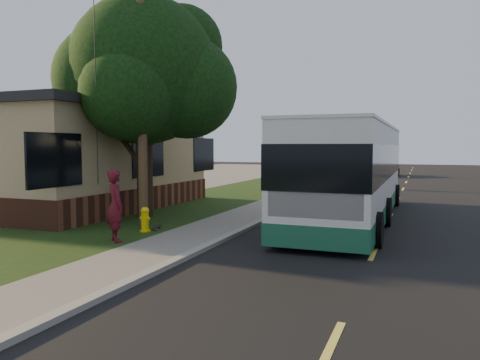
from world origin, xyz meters
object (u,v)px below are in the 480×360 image
skateboarder (116,206)px  dumpster (107,190)px  leafy_tree (146,74)px  bare_tree_far (326,153)px  utility_pole (141,82)px  skateboard_main (157,227)px  traffic_signal (371,140)px  fire_hydrant (145,219)px  distant_car (386,167)px  bare_tree_near (284,153)px  transit_bus (352,170)px

skateboarder → dumpster: size_ratio=1.07×
leafy_tree → bare_tree_far: size_ratio=1.94×
utility_pole → bare_tree_far: utility_pole is taller
bare_tree_far → skateboard_main: size_ratio=5.29×
traffic_signal → utility_pole: bearing=-96.6°
fire_hydrant → skateboard_main: 0.61m
leafy_tree → distant_car: leafy_tree is taller
bare_tree_far → skateboarder: (0.50, -31.55, -0.97)m
fire_hydrant → utility_pole: (-0.71, 0.99, 4.20)m
bare_tree_far → dumpster: bearing=-101.2°
bare_tree_near → distant_car: bare_tree_near is taller
bare_tree_near → traffic_signal: (4.00, 16.00, 1.01)m
traffic_signal → skateboarder: 35.74m
leafy_tree → bare_tree_near: (0.67, 15.35, -3.02)m
dumpster → transit_bus: bearing=-1.1°
bare_tree_far → skateboarder: bearing=-89.1°
fire_hydrant → utility_pole: 4.37m
bare_tree_near → skateboard_main: bare_tree_near is taller
fire_hydrant → traffic_signal: (3.10, 34.00, 2.73)m
skateboarder → skateboard_main: 2.26m
bare_tree_near → skateboarder: size_ratio=2.24×
traffic_signal → bare_tree_far: bearing=-131.2°
utility_pole → dumpster: (-4.62, 4.21, -3.94)m
leafy_tree → distant_car: (6.33, 27.95, -4.38)m
fire_hydrant → traffic_signal: 34.25m
bare_tree_near → skateboard_main: size_ratio=5.65×
bare_tree_near → dumpster: 13.62m
leafy_tree → transit_bus: 8.04m
skateboard_main → distant_car: size_ratio=0.17×
fire_hydrant → dumpster: dumpster is taller
traffic_signal → transit_bus: (2.23, -29.01, -1.39)m
fire_hydrant → dumpster: size_ratio=0.41×
fire_hydrant → traffic_signal: size_ratio=0.13×
bare_tree_near → leafy_tree: bearing=-92.5°
bare_tree_far → transit_bus: 25.66m
traffic_signal → skateboarder: traffic_signal is taller
utility_pole → skateboard_main: bearing=-30.6°
bare_tree_far → distant_car: bare_tree_far is taller
dumpster → traffic_signal: bearing=73.7°
dumpster → skateboarder: bearing=-51.2°
transit_bus → bare_tree_near: bearing=115.6°
bare_tree_near → skateboarder: (1.00, -19.55, -1.12)m
transit_bus → skateboard_main: (-5.23, -4.48, -1.65)m
bare_tree_far → transit_bus: size_ratio=0.33×
fire_hydrant → distant_car: bearing=81.2°
fire_hydrant → transit_bus: 7.42m
utility_pole → skateboard_main: (0.81, -0.48, -4.51)m
bare_tree_far → traffic_signal: 5.44m
utility_pole → bare_tree_near: bearing=90.7°
fire_hydrant → bare_tree_near: bearing=92.9°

